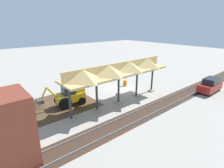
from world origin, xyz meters
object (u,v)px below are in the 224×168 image
at_px(backhoe, 69,95).
at_px(distant_parked_car, 210,85).
at_px(stop_sign, 126,73).
at_px(traffic_barrel, 125,83).
at_px(brick_utility_building, 2,133).

height_order(backhoe, distant_parked_car, backhoe).
height_order(stop_sign, traffic_barrel, stop_sign).
relative_size(stop_sign, brick_utility_building, 0.46).
height_order(distant_parked_car, traffic_barrel, distant_parked_car).
height_order(brick_utility_building, distant_parked_car, brick_utility_building).
xyz_separation_m(stop_sign, distant_parked_car, (-6.23, 10.02, -0.65)).
relative_size(distant_parked_car, traffic_barrel, 4.68).
bearing_deg(backhoe, brick_utility_building, 37.59).
relative_size(brick_utility_building, distant_parked_car, 1.17).
distance_m(backhoe, traffic_barrel, 9.61).
bearing_deg(stop_sign, backhoe, 8.55).
bearing_deg(distant_parked_car, backhoe, -26.67).
xyz_separation_m(backhoe, traffic_barrel, (-9.54, -0.82, -0.82)).
height_order(backhoe, traffic_barrel, backhoe).
distance_m(stop_sign, backhoe, 10.69).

